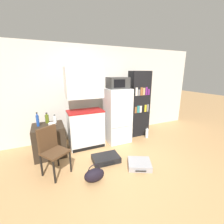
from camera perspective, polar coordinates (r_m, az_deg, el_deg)
ground_plane at (r=3.20m, az=7.09°, el=-20.87°), size 24.00×24.00×0.00m
wall_back at (r=4.52m, az=-3.43°, el=7.61°), size 6.40×0.10×2.58m
side_table at (r=3.78m, az=-22.75°, el=-9.87°), size 0.67×0.65×0.71m
kitchen_hutch at (r=3.77m, az=-10.17°, el=0.20°), size 0.87×0.52×1.98m
refrigerator at (r=4.07m, az=2.08°, el=-1.32°), size 0.62×0.61×1.46m
microwave at (r=3.92m, az=2.20°, el=11.01°), size 0.53×0.40×0.29m
bookshelf at (r=4.50m, az=10.15°, el=2.98°), size 0.59×0.34×1.90m
bottle_milk_white at (r=3.80m, az=-20.93°, el=-2.57°), size 0.08×0.08×0.19m
bottle_blue_soda at (r=3.68m, az=-26.48°, el=-2.88°), size 0.06×0.06×0.32m
bottle_olive_oil at (r=3.83m, az=-23.52°, el=-2.32°), size 0.08×0.08×0.25m
bowl at (r=3.67m, az=-21.82°, el=-4.18°), size 0.17×0.17×0.05m
chair at (r=3.04m, az=-22.09°, el=-12.19°), size 0.55×0.55×0.91m
suitcase_large_flat at (r=3.39m, az=-2.36°, el=-17.28°), size 0.59×0.44×0.12m
suitcase_small_flat at (r=3.28m, az=10.39°, el=-18.91°), size 0.59×0.58×0.11m
handbag at (r=2.86m, az=-6.76°, el=-22.70°), size 0.36×0.20×0.33m
water_bottle_front at (r=4.54m, az=13.13°, el=-7.82°), size 0.09×0.09×0.34m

